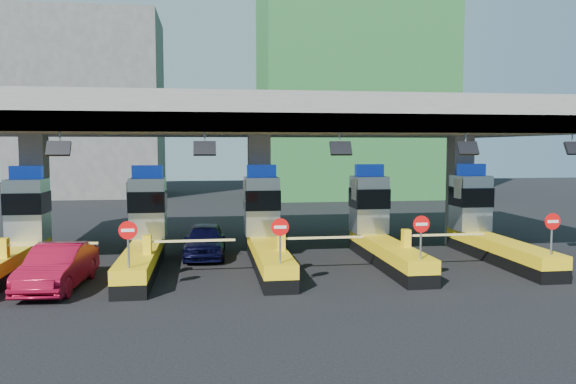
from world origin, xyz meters
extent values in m
plane|color=black|center=(0.00, 0.00, 0.00)|extent=(120.00, 120.00, 0.00)
cube|color=slate|center=(0.00, 3.00, 6.25)|extent=(28.00, 12.00, 1.50)
cube|color=#4C4C49|center=(0.00, -2.70, 5.85)|extent=(28.00, 0.60, 0.70)
cube|color=slate|center=(-10.00, 3.00, 2.75)|extent=(1.00, 1.00, 5.50)
cube|color=slate|center=(0.00, 3.00, 2.75)|extent=(1.00, 1.00, 5.50)
cube|color=slate|center=(10.00, 3.00, 2.75)|extent=(1.00, 1.00, 5.50)
cylinder|color=slate|center=(-7.50, -2.70, 5.25)|extent=(0.06, 0.06, 0.50)
cube|color=black|center=(-7.50, -2.90, 4.90)|extent=(0.80, 0.38, 0.54)
cylinder|color=slate|center=(-2.50, -2.70, 5.25)|extent=(0.06, 0.06, 0.50)
cube|color=black|center=(-2.50, -2.90, 4.90)|extent=(0.80, 0.38, 0.54)
cylinder|color=slate|center=(2.50, -2.70, 5.25)|extent=(0.06, 0.06, 0.50)
cube|color=black|center=(2.50, -2.90, 4.90)|extent=(0.80, 0.38, 0.54)
cylinder|color=slate|center=(7.50, -2.70, 5.25)|extent=(0.06, 0.06, 0.50)
cube|color=black|center=(7.50, -2.90, 4.90)|extent=(0.80, 0.38, 0.54)
cylinder|color=slate|center=(12.00, -2.70, 5.25)|extent=(0.06, 0.06, 0.50)
cube|color=black|center=(12.00, -2.90, 4.90)|extent=(0.80, 0.38, 0.54)
cube|color=black|center=(-10.00, -1.00, 0.25)|extent=(1.20, 8.00, 0.50)
cube|color=#E5B70C|center=(-10.00, -1.00, 0.75)|extent=(1.20, 8.00, 0.50)
cube|color=#9EA3A8|center=(-10.00, 1.80, 2.30)|extent=(1.50, 1.50, 2.60)
cube|color=black|center=(-10.00, 1.78, 2.60)|extent=(1.56, 1.56, 0.90)
cube|color=#0C2DBF|center=(-10.00, 1.80, 3.88)|extent=(1.30, 0.35, 0.55)
cube|color=white|center=(-10.80, 1.50, 3.00)|extent=(0.06, 0.70, 0.90)
cube|color=#E5B70C|center=(-9.65, -2.20, 1.35)|extent=(0.30, 0.35, 0.70)
cube|color=white|center=(-8.00, -2.20, 1.45)|extent=(3.20, 0.08, 0.08)
cube|color=black|center=(-5.00, -1.00, 0.25)|extent=(1.20, 8.00, 0.50)
cube|color=#E5B70C|center=(-5.00, -1.00, 0.75)|extent=(1.20, 8.00, 0.50)
cube|color=#9EA3A8|center=(-5.00, 1.80, 2.30)|extent=(1.50, 1.50, 2.60)
cube|color=black|center=(-5.00, 1.78, 2.60)|extent=(1.56, 1.56, 0.90)
cube|color=#0C2DBF|center=(-5.00, 1.80, 3.88)|extent=(1.30, 0.35, 0.55)
cube|color=white|center=(-5.80, 1.50, 3.00)|extent=(0.06, 0.70, 0.90)
cylinder|color=slate|center=(-5.00, -4.60, 1.65)|extent=(0.07, 0.07, 1.30)
cylinder|color=red|center=(-5.00, -4.63, 2.25)|extent=(0.60, 0.04, 0.60)
cube|color=white|center=(-5.00, -4.65, 2.25)|extent=(0.42, 0.02, 0.10)
cube|color=#E5B70C|center=(-4.65, -2.20, 1.35)|extent=(0.30, 0.35, 0.70)
cube|color=white|center=(-3.00, -2.20, 1.45)|extent=(3.20, 0.08, 0.08)
cube|color=black|center=(0.00, -1.00, 0.25)|extent=(1.20, 8.00, 0.50)
cube|color=#E5B70C|center=(0.00, -1.00, 0.75)|extent=(1.20, 8.00, 0.50)
cube|color=#9EA3A8|center=(0.00, 1.80, 2.30)|extent=(1.50, 1.50, 2.60)
cube|color=black|center=(0.00, 1.78, 2.60)|extent=(1.56, 1.56, 0.90)
cube|color=#0C2DBF|center=(0.00, 1.80, 3.88)|extent=(1.30, 0.35, 0.55)
cube|color=white|center=(-0.80, 1.50, 3.00)|extent=(0.06, 0.70, 0.90)
cylinder|color=slate|center=(0.00, -4.60, 1.65)|extent=(0.07, 0.07, 1.30)
cylinder|color=red|center=(0.00, -4.63, 2.25)|extent=(0.60, 0.04, 0.60)
cube|color=white|center=(0.00, -4.65, 2.25)|extent=(0.42, 0.02, 0.10)
cube|color=#E5B70C|center=(0.35, -2.20, 1.35)|extent=(0.30, 0.35, 0.70)
cube|color=white|center=(2.00, -2.20, 1.45)|extent=(3.20, 0.08, 0.08)
cube|color=black|center=(5.00, -1.00, 0.25)|extent=(1.20, 8.00, 0.50)
cube|color=#E5B70C|center=(5.00, -1.00, 0.75)|extent=(1.20, 8.00, 0.50)
cube|color=#9EA3A8|center=(5.00, 1.80, 2.30)|extent=(1.50, 1.50, 2.60)
cube|color=black|center=(5.00, 1.78, 2.60)|extent=(1.56, 1.56, 0.90)
cube|color=#0C2DBF|center=(5.00, 1.80, 3.88)|extent=(1.30, 0.35, 0.55)
cube|color=white|center=(4.20, 1.50, 3.00)|extent=(0.06, 0.70, 0.90)
cylinder|color=slate|center=(5.00, -4.60, 1.65)|extent=(0.07, 0.07, 1.30)
cylinder|color=red|center=(5.00, -4.63, 2.25)|extent=(0.60, 0.04, 0.60)
cube|color=white|center=(5.00, -4.65, 2.25)|extent=(0.42, 0.02, 0.10)
cube|color=#E5B70C|center=(5.35, -2.20, 1.35)|extent=(0.30, 0.35, 0.70)
cube|color=white|center=(7.00, -2.20, 1.45)|extent=(3.20, 0.08, 0.08)
cube|color=black|center=(10.00, -1.00, 0.25)|extent=(1.20, 8.00, 0.50)
cube|color=#E5B70C|center=(10.00, -1.00, 0.75)|extent=(1.20, 8.00, 0.50)
cube|color=#9EA3A8|center=(10.00, 1.80, 2.30)|extent=(1.50, 1.50, 2.60)
cube|color=black|center=(10.00, 1.78, 2.60)|extent=(1.56, 1.56, 0.90)
cube|color=#0C2DBF|center=(10.00, 1.80, 3.88)|extent=(1.30, 0.35, 0.55)
cube|color=white|center=(9.20, 1.50, 3.00)|extent=(0.06, 0.70, 0.90)
cylinder|color=slate|center=(10.00, -4.60, 1.65)|extent=(0.07, 0.07, 1.30)
cylinder|color=red|center=(10.00, -4.63, 2.25)|extent=(0.60, 0.04, 0.60)
cube|color=white|center=(10.00, -4.65, 2.25)|extent=(0.42, 0.02, 0.10)
cube|color=#E5B70C|center=(10.35, -2.20, 1.35)|extent=(0.30, 0.35, 0.70)
cube|color=white|center=(12.00, -2.20, 1.45)|extent=(3.20, 0.08, 0.08)
cube|color=#1E5926|center=(12.00, 32.00, 14.00)|extent=(18.00, 12.00, 28.00)
cube|color=#4C4C49|center=(-14.00, 36.00, 9.00)|extent=(14.00, 10.00, 18.00)
imported|color=black|center=(-2.55, 2.01, 0.76)|extent=(1.97, 4.53, 1.52)
imported|color=maroon|center=(-7.63, -2.98, 0.77)|extent=(1.99, 4.80, 1.54)
camera|label=1|loc=(-2.45, -23.26, 4.95)|focal=35.00mm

